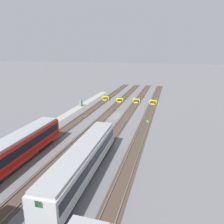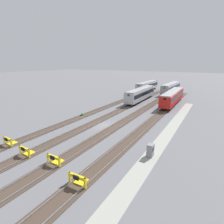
{
  "view_description": "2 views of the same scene",
  "coord_description": "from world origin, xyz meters",
  "px_view_note": "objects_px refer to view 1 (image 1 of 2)",
  "views": [
    {
      "loc": [
        44.57,
        11.36,
        14.09
      ],
      "look_at": [
        3.0,
        0.0,
        1.8
      ],
      "focal_mm": 35.0,
      "sensor_mm": 36.0,
      "label": 1
    },
    {
      "loc": [
        -25.28,
        -16.8,
        11.13
      ],
      "look_at": [
        3.0,
        0.0,
        1.8
      ],
      "focal_mm": 28.0,
      "sensor_mm": 36.0,
      "label": 2
    }
  ],
  "objects_px": {
    "weed_clump": "(148,122)",
    "bumper_stop_middle_track": "(136,101)",
    "subway_car_front_row_right_inner": "(14,150)",
    "subway_car_front_row_left_inner": "(83,160)",
    "bumper_stop_nearest_track": "(105,98)",
    "electrical_cabinet": "(81,103)",
    "bumper_stop_near_inner_track": "(120,100)",
    "bumper_stop_far_inner_track": "(153,102)"
  },
  "relations": [
    {
      "from": "electrical_cabinet",
      "to": "weed_clump",
      "type": "relative_size",
      "value": 1.74
    },
    {
      "from": "subway_car_front_row_right_inner",
      "to": "bumper_stop_nearest_track",
      "type": "distance_m",
      "value": 38.62
    },
    {
      "from": "subway_car_front_row_left_inner",
      "to": "subway_car_front_row_right_inner",
      "type": "height_order",
      "value": "same"
    },
    {
      "from": "subway_car_front_row_left_inner",
      "to": "subway_car_front_row_right_inner",
      "type": "relative_size",
      "value": 1.0
    },
    {
      "from": "bumper_stop_far_inner_track",
      "to": "electrical_cabinet",
      "type": "bearing_deg",
      "value": -68.5
    },
    {
      "from": "bumper_stop_near_inner_track",
      "to": "electrical_cabinet",
      "type": "distance_m",
      "value": 11.26
    },
    {
      "from": "electrical_cabinet",
      "to": "bumper_stop_nearest_track",
      "type": "bearing_deg",
      "value": 154.21
    },
    {
      "from": "subway_car_front_row_left_inner",
      "to": "bumper_stop_near_inner_track",
      "type": "bearing_deg",
      "value": -172.94
    },
    {
      "from": "bumper_stop_middle_track",
      "to": "weed_clump",
      "type": "distance_m",
      "value": 17.43
    },
    {
      "from": "subway_car_front_row_right_inner",
      "to": "subway_car_front_row_left_inner",
      "type": "bearing_deg",
      "value": 90.0
    },
    {
      "from": "bumper_stop_nearest_track",
      "to": "bumper_stop_middle_track",
      "type": "xyz_separation_m",
      "value": [
        0.83,
        9.24,
        0.0
      ]
    },
    {
      "from": "subway_car_front_row_right_inner",
      "to": "weed_clump",
      "type": "bearing_deg",
      "value": 145.85
    },
    {
      "from": "bumper_stop_near_inner_track",
      "to": "electrical_cabinet",
      "type": "relative_size",
      "value": 1.25
    },
    {
      "from": "bumper_stop_nearest_track",
      "to": "bumper_stop_middle_track",
      "type": "bearing_deg",
      "value": 84.88
    },
    {
      "from": "subway_car_front_row_right_inner",
      "to": "bumper_stop_near_inner_track",
      "type": "relative_size",
      "value": 9.01
    },
    {
      "from": "bumper_stop_far_inner_track",
      "to": "bumper_stop_near_inner_track",
      "type": "bearing_deg",
      "value": -90.47
    },
    {
      "from": "subway_car_front_row_left_inner",
      "to": "weed_clump",
      "type": "distance_m",
      "value": 21.72
    },
    {
      "from": "electrical_cabinet",
      "to": "bumper_stop_near_inner_track",
      "type": "bearing_deg",
      "value": 129.39
    },
    {
      "from": "weed_clump",
      "to": "bumper_stop_middle_track",
      "type": "bearing_deg",
      "value": -163.34
    },
    {
      "from": "bumper_stop_near_inner_track",
      "to": "electrical_cabinet",
      "type": "xyz_separation_m",
      "value": [
        7.14,
        -8.7,
        0.29
      ]
    },
    {
      "from": "subway_car_front_row_left_inner",
      "to": "weed_clump",
      "type": "xyz_separation_m",
      "value": [
        -21.06,
        5.0,
        -1.8
      ]
    },
    {
      "from": "bumper_stop_nearest_track",
      "to": "subway_car_front_row_right_inner",
      "type": "bearing_deg",
      "value": -0.07
    },
    {
      "from": "bumper_stop_nearest_track",
      "to": "electrical_cabinet",
      "type": "xyz_separation_m",
      "value": [
        8.44,
        -4.08,
        0.29
      ]
    },
    {
      "from": "bumper_stop_middle_track",
      "to": "bumper_stop_far_inner_track",
      "type": "bearing_deg",
      "value": 83.31
    },
    {
      "from": "bumper_stop_middle_track",
      "to": "subway_car_front_row_right_inner",
      "type": "bearing_deg",
      "value": -13.82
    },
    {
      "from": "bumper_stop_middle_track",
      "to": "bumper_stop_near_inner_track",
      "type": "bearing_deg",
      "value": -84.23
    },
    {
      "from": "subway_car_front_row_left_inner",
      "to": "weed_clump",
      "type": "height_order",
      "value": "subway_car_front_row_left_inner"
    },
    {
      "from": "electrical_cabinet",
      "to": "subway_car_front_row_right_inner",
      "type": "bearing_deg",
      "value": 7.61
    },
    {
      "from": "bumper_stop_nearest_track",
      "to": "electrical_cabinet",
      "type": "height_order",
      "value": "electrical_cabinet"
    },
    {
      "from": "subway_car_front_row_right_inner",
      "to": "electrical_cabinet",
      "type": "bearing_deg",
      "value": -172.39
    },
    {
      "from": "subway_car_front_row_right_inner",
      "to": "weed_clump",
      "type": "relative_size",
      "value": 19.6
    },
    {
      "from": "electrical_cabinet",
      "to": "bumper_stop_far_inner_track",
      "type": "bearing_deg",
      "value": 111.5
    },
    {
      "from": "bumper_stop_middle_track",
      "to": "weed_clump",
      "type": "relative_size",
      "value": 2.18
    },
    {
      "from": "bumper_stop_near_inner_track",
      "to": "bumper_stop_middle_track",
      "type": "xyz_separation_m",
      "value": [
        -0.47,
        4.62,
        0.0
      ]
    },
    {
      "from": "electrical_cabinet",
      "to": "weed_clump",
      "type": "distance_m",
      "value": 20.45
    },
    {
      "from": "subway_car_front_row_right_inner",
      "to": "bumper_stop_nearest_track",
      "type": "xyz_separation_m",
      "value": [
        -38.59,
        0.05,
        -1.53
      ]
    },
    {
      "from": "bumper_stop_middle_track",
      "to": "electrical_cabinet",
      "type": "distance_m",
      "value": 15.34
    },
    {
      "from": "bumper_stop_near_inner_track",
      "to": "subway_car_front_row_right_inner",
      "type": "bearing_deg",
      "value": -7.13
    },
    {
      "from": "bumper_stop_nearest_track",
      "to": "weed_clump",
      "type": "distance_m",
      "value": 22.58
    },
    {
      "from": "bumper_stop_nearest_track",
      "to": "bumper_stop_near_inner_track",
      "type": "height_order",
      "value": "same"
    },
    {
      "from": "bumper_stop_near_inner_track",
      "to": "subway_car_front_row_left_inner",
      "type": "bearing_deg",
      "value": 7.06
    },
    {
      "from": "bumper_stop_far_inner_track",
      "to": "weed_clump",
      "type": "xyz_separation_m",
      "value": [
        16.16,
        0.37,
        -0.27
      ]
    }
  ]
}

